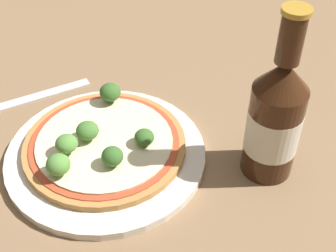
# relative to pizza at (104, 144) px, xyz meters

# --- Properties ---
(ground_plane) EXTENTS (3.00, 3.00, 0.00)m
(ground_plane) POSITION_rel_pizza_xyz_m (0.00, 0.02, -0.02)
(ground_plane) COLOR #846647
(plate) EXTENTS (0.27, 0.27, 0.01)m
(plate) POSITION_rel_pizza_xyz_m (0.01, -0.00, -0.01)
(plate) COLOR silver
(plate) RESTS_ON ground_plane
(pizza) EXTENTS (0.22, 0.22, 0.01)m
(pizza) POSITION_rel_pizza_xyz_m (0.00, 0.00, 0.00)
(pizza) COLOR #B77F42
(pizza) RESTS_ON plate
(broccoli_floret_0) EXTENTS (0.03, 0.03, 0.03)m
(broccoli_floret_0) POSITION_rel_pizza_xyz_m (-0.01, -0.02, 0.02)
(broccoli_floret_0) COLOR #7A9E5B
(broccoli_floret_0) RESTS_ON pizza
(broccoli_floret_1) EXTENTS (0.03, 0.03, 0.03)m
(broccoli_floret_1) POSITION_rel_pizza_xyz_m (0.05, -0.01, 0.02)
(broccoli_floret_1) COLOR #7A9E5B
(broccoli_floret_1) RESTS_ON pizza
(broccoli_floret_2) EXTENTS (0.03, 0.03, 0.03)m
(broccoli_floret_2) POSITION_rel_pizza_xyz_m (-0.07, 0.05, 0.02)
(broccoli_floret_2) COLOR #7A9E5B
(broccoli_floret_2) RESTS_ON pizza
(broccoli_floret_3) EXTENTS (0.03, 0.03, 0.03)m
(broccoli_floret_3) POSITION_rel_pizza_xyz_m (-0.01, -0.05, 0.02)
(broccoli_floret_3) COLOR #7A9E5B
(broccoli_floret_3) RESTS_ON pizza
(broccoli_floret_4) EXTENTS (0.03, 0.03, 0.02)m
(broccoli_floret_4) POSITION_rel_pizza_xyz_m (0.04, 0.04, 0.02)
(broccoli_floret_4) COLOR #7A9E5B
(broccoli_floret_4) RESTS_ON pizza
(broccoli_floret_5) EXTENTS (0.03, 0.03, 0.03)m
(broccoli_floret_5) POSITION_rel_pizza_xyz_m (0.02, -0.08, 0.02)
(broccoli_floret_5) COLOR #7A9E5B
(broccoli_floret_5) RESTS_ON pizza
(beer_bottle) EXTENTS (0.07, 0.07, 0.24)m
(beer_bottle) POSITION_rel_pizza_xyz_m (0.15, 0.16, 0.07)
(beer_bottle) COLOR #381E0F
(beer_bottle) RESTS_ON ground_plane
(fork) EXTENTS (0.04, 0.17, 0.00)m
(fork) POSITION_rel_pizza_xyz_m (-0.17, -0.02, -0.02)
(fork) COLOR silver
(fork) RESTS_ON ground_plane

